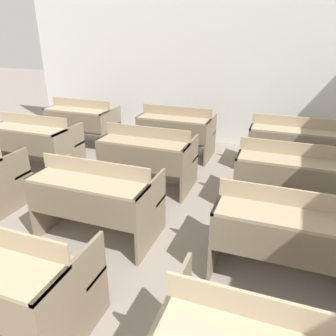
{
  "coord_description": "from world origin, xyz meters",
  "views": [
    {
      "loc": [
        1.62,
        0.36,
        2.05
      ],
      "look_at": [
        0.57,
        3.2,
        0.75
      ],
      "focal_mm": 35.0,
      "sensor_mm": 36.0,
      "label": 1
    }
  ],
  "objects_px": {
    "bench_front_center": "(1,274)",
    "bench_back_left": "(82,120)",
    "bench_back_right": "(291,142)",
    "bench_third_left": "(36,140)",
    "bench_back_center": "(176,130)",
    "bench_second_right": "(287,232)",
    "bench_third_right": "(289,175)",
    "bench_second_center": "(96,197)",
    "bench_third_center": "(147,155)"
  },
  "relations": [
    {
      "from": "bench_second_right",
      "to": "bench_back_center",
      "type": "distance_m",
      "value": 3.13
    },
    {
      "from": "bench_second_center",
      "to": "bench_second_right",
      "type": "distance_m",
      "value": 1.85
    },
    {
      "from": "bench_back_right",
      "to": "bench_third_center",
      "type": "bearing_deg",
      "value": -145.8
    },
    {
      "from": "bench_second_center",
      "to": "bench_third_center",
      "type": "xyz_separation_m",
      "value": [
        0.01,
        1.27,
        0.0
      ]
    },
    {
      "from": "bench_front_center",
      "to": "bench_second_center",
      "type": "xyz_separation_m",
      "value": [
        0.02,
        1.23,
        0.0
      ]
    },
    {
      "from": "bench_front_center",
      "to": "bench_third_center",
      "type": "height_order",
      "value": "same"
    },
    {
      "from": "bench_third_center",
      "to": "bench_back_left",
      "type": "xyz_separation_m",
      "value": [
        -1.86,
        1.23,
        0.0
      ]
    },
    {
      "from": "bench_back_center",
      "to": "bench_front_center",
      "type": "bearing_deg",
      "value": -90.04
    },
    {
      "from": "bench_third_center",
      "to": "bench_front_center",
      "type": "bearing_deg",
      "value": -90.57
    },
    {
      "from": "bench_second_right",
      "to": "bench_back_center",
      "type": "height_order",
      "value": "same"
    },
    {
      "from": "bench_third_right",
      "to": "bench_second_center",
      "type": "bearing_deg",
      "value": -145.48
    },
    {
      "from": "bench_second_center",
      "to": "bench_third_center",
      "type": "relative_size",
      "value": 1.0
    },
    {
      "from": "bench_third_left",
      "to": "bench_back_center",
      "type": "bearing_deg",
      "value": 34.96
    },
    {
      "from": "bench_second_center",
      "to": "bench_third_left",
      "type": "relative_size",
      "value": 1.0
    },
    {
      "from": "bench_second_center",
      "to": "bench_third_center",
      "type": "height_order",
      "value": "same"
    },
    {
      "from": "bench_front_center",
      "to": "bench_back_center",
      "type": "distance_m",
      "value": 3.77
    },
    {
      "from": "bench_second_right",
      "to": "bench_back_left",
      "type": "relative_size",
      "value": 1.0
    },
    {
      "from": "bench_second_center",
      "to": "bench_third_left",
      "type": "xyz_separation_m",
      "value": [
        -1.85,
        1.26,
        0.0
      ]
    },
    {
      "from": "bench_front_center",
      "to": "bench_third_left",
      "type": "relative_size",
      "value": 1.0
    },
    {
      "from": "bench_second_center",
      "to": "bench_third_right",
      "type": "xyz_separation_m",
      "value": [
        1.83,
        1.26,
        0.0
      ]
    },
    {
      "from": "bench_second_center",
      "to": "bench_third_left",
      "type": "bearing_deg",
      "value": 145.78
    },
    {
      "from": "bench_third_right",
      "to": "bench_back_left",
      "type": "relative_size",
      "value": 1.0
    },
    {
      "from": "bench_third_right",
      "to": "bench_back_right",
      "type": "height_order",
      "value": "same"
    },
    {
      "from": "bench_front_center",
      "to": "bench_back_left",
      "type": "bearing_deg",
      "value": 116.22
    },
    {
      "from": "bench_back_right",
      "to": "bench_back_center",
      "type": "bearing_deg",
      "value": 178.97
    },
    {
      "from": "bench_second_right",
      "to": "bench_back_left",
      "type": "bearing_deg",
      "value": 146.11
    },
    {
      "from": "bench_back_center",
      "to": "bench_second_right",
      "type": "bearing_deg",
      "value": -53.58
    },
    {
      "from": "bench_back_center",
      "to": "bench_third_left",
      "type": "bearing_deg",
      "value": -145.04
    },
    {
      "from": "bench_second_center",
      "to": "bench_front_center",
      "type": "bearing_deg",
      "value": -90.71
    },
    {
      "from": "bench_third_center",
      "to": "bench_third_right",
      "type": "relative_size",
      "value": 1.0
    },
    {
      "from": "bench_front_center",
      "to": "bench_back_left",
      "type": "xyz_separation_m",
      "value": [
        -1.84,
        3.73,
        0.0
      ]
    },
    {
      "from": "bench_front_center",
      "to": "bench_third_right",
      "type": "xyz_separation_m",
      "value": [
        1.85,
        2.49,
        0.0
      ]
    },
    {
      "from": "bench_second_center",
      "to": "bench_back_right",
      "type": "xyz_separation_m",
      "value": [
        1.83,
        2.51,
        0.0
      ]
    },
    {
      "from": "bench_back_right",
      "to": "bench_back_left",
      "type": "bearing_deg",
      "value": -179.94
    },
    {
      "from": "bench_front_center",
      "to": "bench_back_right",
      "type": "height_order",
      "value": "same"
    },
    {
      "from": "bench_third_center",
      "to": "bench_back_center",
      "type": "xyz_separation_m",
      "value": [
        -0.02,
        1.27,
        0.0
      ]
    },
    {
      "from": "bench_third_right",
      "to": "bench_back_left",
      "type": "height_order",
      "value": "same"
    },
    {
      "from": "bench_second_center",
      "to": "bench_second_right",
      "type": "height_order",
      "value": "same"
    },
    {
      "from": "bench_third_left",
      "to": "bench_third_right",
      "type": "xyz_separation_m",
      "value": [
        3.68,
        0.0,
        0.0
      ]
    },
    {
      "from": "bench_back_left",
      "to": "bench_back_center",
      "type": "bearing_deg",
      "value": 1.15
    },
    {
      "from": "bench_front_center",
      "to": "bench_back_center",
      "type": "relative_size",
      "value": 1.0
    },
    {
      "from": "bench_front_center",
      "to": "bench_third_center",
      "type": "distance_m",
      "value": 2.5
    },
    {
      "from": "bench_back_left",
      "to": "bench_back_center",
      "type": "relative_size",
      "value": 1.0
    },
    {
      "from": "bench_second_right",
      "to": "bench_back_left",
      "type": "distance_m",
      "value": 4.46
    },
    {
      "from": "bench_third_left",
      "to": "bench_back_center",
      "type": "relative_size",
      "value": 1.0
    },
    {
      "from": "bench_second_center",
      "to": "bench_third_right",
      "type": "relative_size",
      "value": 1.0
    },
    {
      "from": "bench_second_right",
      "to": "bench_third_center",
      "type": "xyz_separation_m",
      "value": [
        -1.84,
        1.26,
        0.0
      ]
    },
    {
      "from": "bench_back_left",
      "to": "bench_back_right",
      "type": "height_order",
      "value": "same"
    },
    {
      "from": "bench_back_center",
      "to": "bench_third_center",
      "type": "bearing_deg",
      "value": -89.0
    },
    {
      "from": "bench_second_right",
      "to": "bench_back_left",
      "type": "xyz_separation_m",
      "value": [
        -3.7,
        2.49,
        0.0
      ]
    }
  ]
}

